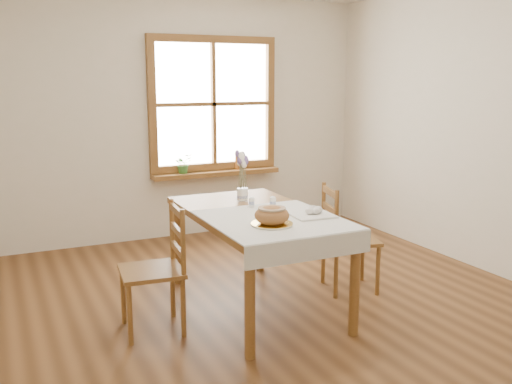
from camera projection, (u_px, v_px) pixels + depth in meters
ground at (273, 320)px, 4.15m from camera, size 5.00×5.00×0.00m
room_walls at (275, 82)px, 3.81m from camera, size 4.60×5.10×2.65m
window at (213, 104)px, 6.26m from camera, size 1.46×0.08×1.46m
window_sill at (216, 173)px, 6.35m from camera, size 1.46×0.20×0.05m
dining_table at (256, 223)px, 4.29m from camera, size 0.90×1.60×0.75m
table_linen at (274, 220)px, 4.00m from camera, size 0.91×0.99×0.01m
chair_left at (151, 269)px, 3.91m from camera, size 0.47×0.45×0.89m
chair_right at (351, 238)px, 4.69m from camera, size 0.52×0.51×0.88m
bread_plate at (272, 224)px, 3.83m from camera, size 0.33×0.33×0.01m
bread_loaf at (272, 214)px, 3.82m from camera, size 0.24×0.24×0.13m
egg_napkin at (313, 215)px, 4.08m from camera, size 0.31×0.26×0.01m
eggs at (313, 211)px, 4.08m from camera, size 0.24×0.22×0.05m
salt_shaker at (252, 202)px, 4.35m from camera, size 0.05×0.05×0.08m
pepper_shaker at (273, 202)px, 4.34m from camera, size 0.05×0.05×0.09m
flower_vase at (242, 195)px, 4.62m from camera, size 0.09×0.09×0.10m
lavender_bouquet at (242, 171)px, 4.58m from camera, size 0.16×0.16×0.30m
potted_plant at (183, 166)px, 6.17m from camera, size 0.25×0.26×0.16m
amber_bottle at (238, 162)px, 6.44m from camera, size 0.06×0.06×0.17m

